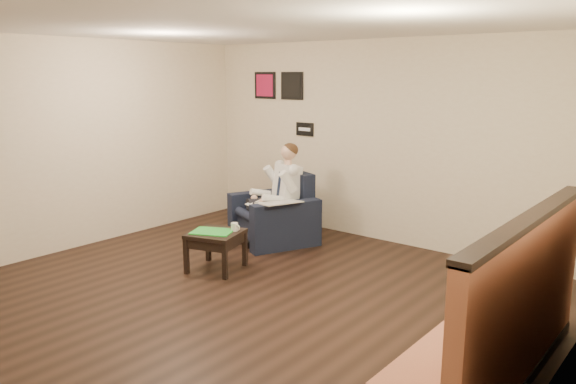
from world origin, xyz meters
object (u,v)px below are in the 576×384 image
Objects in this scene: coffee_mug at (234,227)px; green_folder at (212,232)px; side_table at (216,251)px; banquette at (491,298)px; armchair at (273,208)px; seated_man at (265,196)px; smartphone at (226,228)px; cafe_table at (515,310)px.

green_folder is at bearing -129.26° from coffee_mug.
green_folder is at bearing -129.26° from side_table.
coffee_mug is at bearing 169.53° from banquette.
banquette is (3.29, -0.61, 0.14)m from coffee_mug.
armchair is 0.22m from seated_man.
coffee_mug is 3.35m from banquette.
armchair reaches higher than green_folder.
smartphone is at bearing 169.96° from banquette.
green_folder is (0.20, -1.36, -0.00)m from armchair.
side_table is at bearing 50.74° from green_folder.
banquette is at bearing -10.47° from coffee_mug.
armchair is 6.79× the size of smartphone.
seated_man is at bearing 164.67° from cafe_table.
side_table is 0.30m from smartphone.
green_folder is 0.27m from coffee_mug.
coffee_mug is (0.42, -1.04, -0.14)m from seated_man.
armchair is at bearing 99.65° from side_table.
seated_man is at bearing 101.54° from green_folder.
seated_man is 1.32m from side_table.
side_table is 0.22× the size of banquette.
smartphone is (0.23, -1.16, -0.01)m from armchair.
armchair is 1.73× the size of side_table.
coffee_mug reaches higher than side_table.
seated_man is 1.85× the size of cafe_table.
seated_man is 4.07m from banquette.
cafe_table is at bearing 3.74° from green_folder.
seated_man is at bearing 97.99° from smartphone.
cafe_table reaches higher than side_table.
banquette reaches higher than seated_man.
cafe_table is at bearing 0.37° from coffee_mug.
side_table is at bearing -56.01° from armchair.
seated_man is 2.80× the size of green_folder.
smartphone is (0.00, 0.18, 0.24)m from side_table.
cafe_table is at bearing 3.28° from side_table.
coffee_mug is (0.37, -1.16, 0.04)m from armchair.
side_table is (0.23, -1.33, -0.25)m from armchair.
green_folder is at bearing 173.37° from banquette.
banquette reaches higher than cafe_table.
armchair is 4.07m from banquette.
coffee_mug is at bearing -47.88° from armchair.
armchair is 1.18m from smartphone.
green_folder is 0.21m from smartphone.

